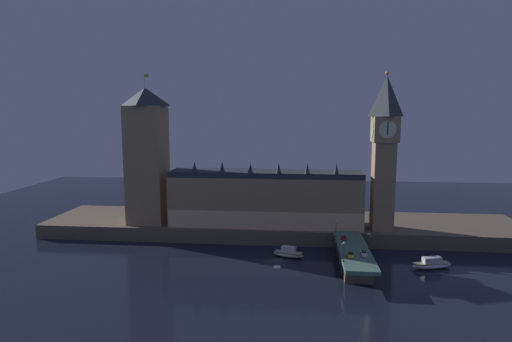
{
  "coord_description": "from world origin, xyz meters",
  "views": [
    {
      "loc": [
        7.22,
        -158.97,
        56.68
      ],
      "look_at": [
        -10.11,
        20.0,
        32.08
      ],
      "focal_mm": 30.0,
      "sensor_mm": 36.0,
      "label": 1
    }
  ],
  "objects_px": {
    "victoria_tower": "(147,156)",
    "street_lamp_near": "(344,249)",
    "street_lamp_far": "(336,226)",
    "car_northbound_lead": "(344,238)",
    "car_southbound_lead": "(364,253)",
    "boat_downstream": "(432,264)",
    "pedestrian_near_rail": "(343,254)",
    "car_northbound_trail": "(350,255)",
    "street_lamp_mid": "(369,239)",
    "boat_upstream": "(288,253)",
    "clock_tower": "(384,148)"
  },
  "relations": [
    {
      "from": "victoria_tower",
      "to": "boat_upstream",
      "type": "height_order",
      "value": "victoria_tower"
    },
    {
      "from": "pedestrian_near_rail",
      "to": "boat_downstream",
      "type": "distance_m",
      "value": 35.73
    },
    {
      "from": "car_northbound_lead",
      "to": "street_lamp_far",
      "type": "bearing_deg",
      "value": 132.35
    },
    {
      "from": "car_northbound_trail",
      "to": "street_lamp_far",
      "type": "xyz_separation_m",
      "value": [
        -2.84,
        23.92,
        3.51
      ]
    },
    {
      "from": "car_southbound_lead",
      "to": "boat_downstream",
      "type": "height_order",
      "value": "car_southbound_lead"
    },
    {
      "from": "victoria_tower",
      "to": "pedestrian_near_rail",
      "type": "xyz_separation_m",
      "value": [
        84.58,
        -43.55,
        -29.02
      ]
    },
    {
      "from": "car_northbound_lead",
      "to": "street_lamp_far",
      "type": "xyz_separation_m",
      "value": [
        -2.84,
        3.12,
        3.59
      ]
    },
    {
      "from": "victoria_tower",
      "to": "street_lamp_mid",
      "type": "relative_size",
      "value": 11.2
    },
    {
      "from": "car_southbound_lead",
      "to": "street_lamp_mid",
      "type": "relative_size",
      "value": 0.79
    },
    {
      "from": "boat_upstream",
      "to": "victoria_tower",
      "type": "bearing_deg",
      "value": 158.78
    },
    {
      "from": "victoria_tower",
      "to": "boat_upstream",
      "type": "bearing_deg",
      "value": -21.22
    },
    {
      "from": "car_northbound_lead",
      "to": "street_lamp_near",
      "type": "xyz_separation_m",
      "value": [
        -2.84,
        -26.32,
        3.7
      ]
    },
    {
      "from": "clock_tower",
      "to": "car_northbound_trail",
      "type": "distance_m",
      "value": 55.61
    },
    {
      "from": "victoria_tower",
      "to": "street_lamp_far",
      "type": "distance_m",
      "value": 90.26
    },
    {
      "from": "car_northbound_trail",
      "to": "street_lamp_mid",
      "type": "distance_m",
      "value": 12.41
    },
    {
      "from": "pedestrian_near_rail",
      "to": "street_lamp_near",
      "type": "xyz_separation_m",
      "value": [
        -0.4,
        -5.82,
        3.37
      ]
    },
    {
      "from": "street_lamp_far",
      "to": "boat_upstream",
      "type": "xyz_separation_m",
      "value": [
        -18.79,
        -5.46,
        -9.89
      ]
    },
    {
      "from": "car_southbound_lead",
      "to": "street_lamp_near",
      "type": "bearing_deg",
      "value": -136.15
    },
    {
      "from": "street_lamp_mid",
      "to": "pedestrian_near_rail",
      "type": "bearing_deg",
      "value": -138.79
    },
    {
      "from": "car_northbound_trail",
      "to": "street_lamp_far",
      "type": "relative_size",
      "value": 0.62
    },
    {
      "from": "clock_tower",
      "to": "car_northbound_trail",
      "type": "relative_size",
      "value": 16.26
    },
    {
      "from": "street_lamp_mid",
      "to": "boat_upstream",
      "type": "relative_size",
      "value": 0.46
    },
    {
      "from": "car_southbound_lead",
      "to": "boat_downstream",
      "type": "xyz_separation_m",
      "value": [
        26.05,
        9.27,
        -6.46
      ]
    },
    {
      "from": "street_lamp_mid",
      "to": "street_lamp_far",
      "type": "bearing_deg",
      "value": 125.67
    },
    {
      "from": "clock_tower",
      "to": "boat_downstream",
      "type": "relative_size",
      "value": 4.32
    },
    {
      "from": "boat_upstream",
      "to": "car_northbound_lead",
      "type": "bearing_deg",
      "value": 6.19
    },
    {
      "from": "street_lamp_mid",
      "to": "street_lamp_near",
      "type": "bearing_deg",
      "value": -125.67
    },
    {
      "from": "car_northbound_lead",
      "to": "pedestrian_near_rail",
      "type": "bearing_deg",
      "value": -96.79
    },
    {
      "from": "car_northbound_trail",
      "to": "pedestrian_near_rail",
      "type": "height_order",
      "value": "pedestrian_near_rail"
    },
    {
      "from": "car_southbound_lead",
      "to": "pedestrian_near_rail",
      "type": "xyz_separation_m",
      "value": [
        -7.33,
        -1.6,
        0.19
      ]
    },
    {
      "from": "boat_downstream",
      "to": "street_lamp_near",
      "type": "bearing_deg",
      "value": -153.71
    },
    {
      "from": "street_lamp_far",
      "to": "street_lamp_near",
      "type": "bearing_deg",
      "value": -90.0
    },
    {
      "from": "street_lamp_mid",
      "to": "car_southbound_lead",
      "type": "bearing_deg",
      "value": -111.27
    },
    {
      "from": "car_southbound_lead",
      "to": "street_lamp_near",
      "type": "distance_m",
      "value": 11.29
    },
    {
      "from": "pedestrian_near_rail",
      "to": "street_lamp_near",
      "type": "height_order",
      "value": "street_lamp_near"
    },
    {
      "from": "car_southbound_lead",
      "to": "pedestrian_near_rail",
      "type": "bearing_deg",
      "value": -167.64
    },
    {
      "from": "car_northbound_trail",
      "to": "boat_upstream",
      "type": "height_order",
      "value": "car_northbound_trail"
    },
    {
      "from": "car_northbound_lead",
      "to": "street_lamp_mid",
      "type": "height_order",
      "value": "street_lamp_mid"
    },
    {
      "from": "victoria_tower",
      "to": "car_northbound_trail",
      "type": "relative_size",
      "value": 16.3
    },
    {
      "from": "pedestrian_near_rail",
      "to": "boat_downstream",
      "type": "xyz_separation_m",
      "value": [
        33.38,
        10.87,
        -6.66
      ]
    },
    {
      "from": "pedestrian_near_rail",
      "to": "car_northbound_trail",
      "type": "bearing_deg",
      "value": -7.0
    },
    {
      "from": "car_northbound_trail",
      "to": "clock_tower",
      "type": "bearing_deg",
      "value": 65.82
    },
    {
      "from": "victoria_tower",
      "to": "street_lamp_near",
      "type": "bearing_deg",
      "value": -30.39
    },
    {
      "from": "boat_downstream",
      "to": "car_southbound_lead",
      "type": "bearing_deg",
      "value": -160.41
    },
    {
      "from": "street_lamp_near",
      "to": "street_lamp_far",
      "type": "xyz_separation_m",
      "value": [
        -0.0,
        29.44,
        -0.11
      ]
    },
    {
      "from": "victoria_tower",
      "to": "street_lamp_near",
      "type": "height_order",
      "value": "victoria_tower"
    },
    {
      "from": "pedestrian_near_rail",
      "to": "clock_tower",
      "type": "bearing_deg",
      "value": 62.81
    },
    {
      "from": "car_northbound_lead",
      "to": "car_northbound_trail",
      "type": "xyz_separation_m",
      "value": [
        0.0,
        -20.81,
        0.09
      ]
    },
    {
      "from": "car_southbound_lead",
      "to": "boat_upstream",
      "type": "relative_size",
      "value": 0.36
    },
    {
      "from": "boat_downstream",
      "to": "street_lamp_far",
      "type": "bearing_deg",
      "value": 159.32
    }
  ]
}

